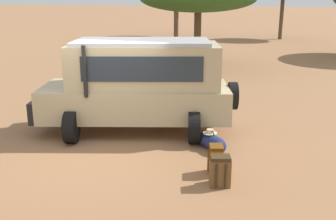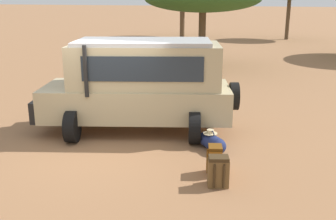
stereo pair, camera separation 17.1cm
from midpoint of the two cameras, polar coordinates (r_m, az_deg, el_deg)
ground_plane at (r=9.59m, az=-9.96°, el=-5.57°), size 320.00×320.00×0.00m
safari_vehicle at (r=10.43m, az=-4.65°, el=3.83°), size 5.44×3.69×2.44m
backpack_beside_front_wheel at (r=8.13m, az=6.48°, el=-7.21°), size 0.43×0.41×0.61m
backpack_cluster_center at (r=7.64m, az=6.90°, el=-8.79°), size 0.46×0.44×0.61m
duffel_bag_low_black_case at (r=9.41m, az=5.88°, el=-4.60°), size 0.77×0.77×0.47m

